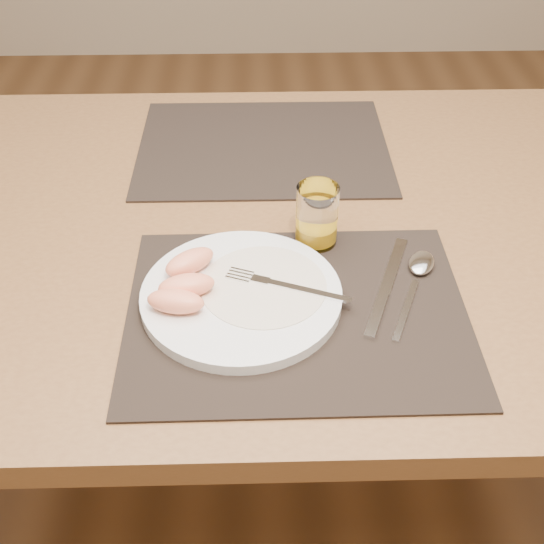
{
  "coord_description": "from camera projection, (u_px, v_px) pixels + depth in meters",
  "views": [
    {
      "loc": [
        -0.02,
        -0.88,
        1.37
      ],
      "look_at": [
        -0.0,
        -0.16,
        0.77
      ],
      "focal_mm": 45.0,
      "sensor_mm": 36.0,
      "label": 1
    }
  ],
  "objects": [
    {
      "name": "placemat_far",
      "position": [
        263.0,
        147.0,
        1.24
      ],
      "size": [
        0.45,
        0.35,
        0.0
      ],
      "primitive_type": "cube",
      "rotation": [
        0.0,
        0.0,
        -0.0
      ],
      "color": "black",
      "rests_on": "table"
    },
    {
      "name": "knife",
      "position": [
        384.0,
        293.0,
        0.92
      ],
      "size": [
        0.09,
        0.21,
        0.01
      ],
      "color": "silver",
      "rests_on": "placemat_near"
    },
    {
      "name": "spoon",
      "position": [
        419.0,
        269.0,
        0.96
      ],
      "size": [
        0.09,
        0.19,
        0.01
      ],
      "color": "silver",
      "rests_on": "placemat_near"
    },
    {
      "name": "ground",
      "position": [
        271.0,
        486.0,
        1.55
      ],
      "size": [
        5.0,
        5.0,
        0.0
      ],
      "primitive_type": "plane",
      "color": "brown",
      "rests_on": "ground"
    },
    {
      "name": "table",
      "position": [
        271.0,
        259.0,
        1.13
      ],
      "size": [
        1.4,
        0.9,
        0.75
      ],
      "color": "brown",
      "rests_on": "ground"
    },
    {
      "name": "grapefruit_wedges",
      "position": [
        184.0,
        282.0,
        0.9
      ],
      "size": [
        0.09,
        0.14,
        0.03
      ],
      "color": "#FF9368",
      "rests_on": "plate"
    },
    {
      "name": "juice_glass",
      "position": [
        317.0,
        218.0,
        0.99
      ],
      "size": [
        0.06,
        0.06,
        0.09
      ],
      "color": "white",
      "rests_on": "placemat_near"
    },
    {
      "name": "placemat_near",
      "position": [
        297.0,
        312.0,
        0.9
      ],
      "size": [
        0.45,
        0.35,
        0.0
      ],
      "primitive_type": "cube",
      "rotation": [
        0.0,
        0.0,
        0.01
      ],
      "color": "black",
      "rests_on": "table"
    },
    {
      "name": "fork",
      "position": [
        277.0,
        284.0,
        0.92
      ],
      "size": [
        0.17,
        0.08,
        0.0
      ],
      "color": "silver",
      "rests_on": "plate"
    },
    {
      "name": "plate",
      "position": [
        241.0,
        296.0,
        0.91
      ],
      "size": [
        0.27,
        0.27,
        0.02
      ],
      "primitive_type": "cylinder",
      "color": "white",
      "rests_on": "placemat_near"
    },
    {
      "name": "plate_dressing",
      "position": [
        264.0,
        285.0,
        0.92
      ],
      "size": [
        0.17,
        0.17,
        0.0
      ],
      "color": "white",
      "rests_on": "plate"
    }
  ]
}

